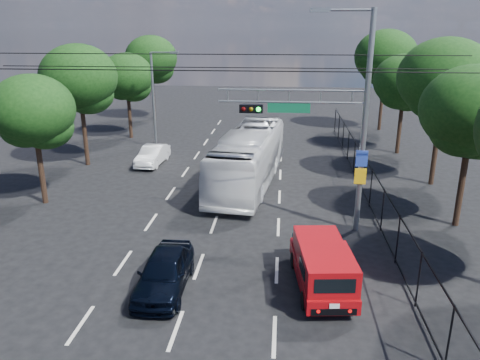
# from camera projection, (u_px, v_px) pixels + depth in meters

# --- Properties ---
(ground) EXTENTS (120.00, 120.00, 0.00)m
(ground) POSITION_uv_depth(u_px,v_px,m) (176.00, 330.00, 14.22)
(ground) COLOR black
(ground) RESTS_ON ground
(lane_markings) EXTENTS (6.12, 38.00, 0.01)m
(lane_markings) POSITION_uv_depth(u_px,v_px,m) (229.00, 183.00, 27.46)
(lane_markings) COLOR beige
(lane_markings) RESTS_ON ground
(signal_mast) EXTENTS (6.43, 0.39, 9.50)m
(signal_mast) POSITION_uv_depth(u_px,v_px,m) (336.00, 115.00, 19.67)
(signal_mast) COLOR slate
(signal_mast) RESTS_ON ground
(streetlight_left) EXTENTS (2.09, 0.22, 7.08)m
(streetlight_left) POSITION_uv_depth(u_px,v_px,m) (155.00, 95.00, 34.34)
(streetlight_left) COLOR slate
(streetlight_left) RESTS_ON ground
(utility_wires) EXTENTS (22.00, 5.04, 0.74)m
(utility_wires) POSITION_uv_depth(u_px,v_px,m) (214.00, 64.00, 20.30)
(utility_wires) COLOR black
(utility_wires) RESTS_ON ground
(fence_right) EXTENTS (0.06, 34.03, 2.00)m
(fence_right) POSITION_uv_depth(u_px,v_px,m) (367.00, 180.00, 24.74)
(fence_right) COLOR black
(fence_right) RESTS_ON ground
(tree_right_b) EXTENTS (4.50, 4.50, 7.31)m
(tree_right_b) POSITION_uv_depth(u_px,v_px,m) (472.00, 117.00, 20.18)
(tree_right_b) COLOR black
(tree_right_b) RESTS_ON ground
(tree_right_c) EXTENTS (5.10, 5.10, 8.29)m
(tree_right_c) POSITION_uv_depth(u_px,v_px,m) (444.00, 85.00, 25.58)
(tree_right_c) COLOR black
(tree_right_c) RESTS_ON ground
(tree_right_d) EXTENTS (4.32, 4.32, 7.02)m
(tree_right_d) POSITION_uv_depth(u_px,v_px,m) (404.00, 85.00, 32.51)
(tree_right_d) COLOR black
(tree_right_d) RESTS_ON ground
(tree_right_e) EXTENTS (5.28, 5.28, 8.58)m
(tree_right_e) POSITION_uv_depth(u_px,v_px,m) (386.00, 61.00, 39.72)
(tree_right_e) COLOR black
(tree_right_e) RESTS_ON ground
(tree_left_b) EXTENTS (4.08, 4.08, 6.63)m
(tree_left_b) POSITION_uv_depth(u_px,v_px,m) (34.00, 116.00, 23.07)
(tree_left_b) COLOR black
(tree_left_b) RESTS_ON ground
(tree_left_c) EXTENTS (4.80, 4.80, 7.80)m
(tree_left_c) POSITION_uv_depth(u_px,v_px,m) (80.00, 83.00, 29.48)
(tree_left_c) COLOR black
(tree_left_c) RESTS_ON ground
(tree_left_d) EXTENTS (4.20, 4.20, 6.83)m
(tree_left_d) POSITION_uv_depth(u_px,v_px,m) (127.00, 80.00, 37.22)
(tree_left_d) COLOR black
(tree_left_d) RESTS_ON ground
(tree_left_e) EXTENTS (4.92, 4.92, 7.99)m
(tree_left_e) POSITION_uv_depth(u_px,v_px,m) (152.00, 62.00, 44.54)
(tree_left_e) COLOR black
(tree_left_e) RESTS_ON ground
(red_pickup) EXTENTS (2.16, 4.78, 1.72)m
(red_pickup) POSITION_uv_depth(u_px,v_px,m) (322.00, 265.00, 16.24)
(red_pickup) COLOR black
(red_pickup) RESTS_ON ground
(navy_hatchback) EXTENTS (1.66, 4.05, 1.37)m
(navy_hatchback) POSITION_uv_depth(u_px,v_px,m) (164.00, 272.00, 16.23)
(navy_hatchback) COLOR black
(navy_hatchback) RESTS_ON ground
(white_bus) EXTENTS (3.93, 11.55, 3.15)m
(white_bus) POSITION_uv_depth(u_px,v_px,m) (249.00, 158.00, 26.96)
(white_bus) COLOR white
(white_bus) RESTS_ON ground
(white_van) EXTENTS (1.57, 3.87, 1.25)m
(white_van) POSITION_uv_depth(u_px,v_px,m) (153.00, 155.00, 31.05)
(white_van) COLOR white
(white_van) RESTS_ON ground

